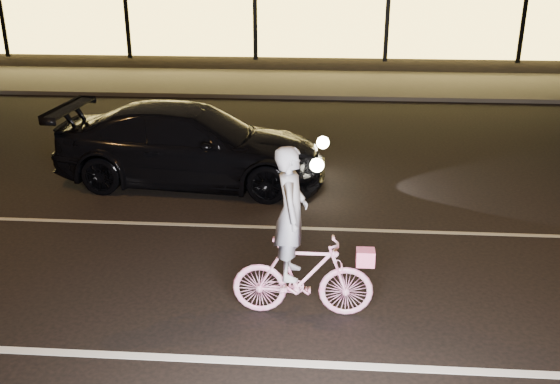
{
  "coord_description": "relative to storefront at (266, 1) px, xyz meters",
  "views": [
    {
      "loc": [
        2.48,
        -7.14,
        4.27
      ],
      "look_at": [
        1.91,
        0.6,
        1.18
      ],
      "focal_mm": 40.0,
      "sensor_mm": 36.0,
      "label": 1
    }
  ],
  "objects": [
    {
      "name": "storefront",
      "position": [
        0.0,
        0.0,
        0.0
      ],
      "size": [
        25.4,
        8.42,
        4.2
      ],
      "color": "black",
      "rests_on": "ground"
    },
    {
      "name": "sedan",
      "position": [
        -0.03,
        -14.95,
        -1.41
      ],
      "size": [
        5.23,
        2.41,
        1.48
      ],
      "rotation": [
        0.0,
        0.0,
        1.5
      ],
      "color": "black",
      "rests_on": "ground"
    },
    {
      "name": "lane_stripe_near",
      "position": [
        0.0,
        -20.47,
        -2.14
      ],
      "size": [
        60.0,
        0.12,
        0.01
      ],
      "primitive_type": "cube",
      "color": "silver",
      "rests_on": "ground"
    },
    {
      "name": "ground",
      "position": [
        0.0,
        -18.97,
        -2.15
      ],
      "size": [
        90.0,
        90.0,
        0.0
      ],
      "primitive_type": "plane",
      "color": "black",
      "rests_on": "ground"
    },
    {
      "name": "lane_stripe_far",
      "position": [
        0.0,
        -16.97,
        -2.14
      ],
      "size": [
        60.0,
        0.1,
        0.01
      ],
      "primitive_type": "cube",
      "color": "gray",
      "rests_on": "ground"
    },
    {
      "name": "cyclist",
      "position": [
        2.22,
        -19.46,
        -1.37
      ],
      "size": [
        1.73,
        0.59,
        2.17
      ],
      "rotation": [
        0.0,
        0.0,
        1.57
      ],
      "color": "#FF46A8",
      "rests_on": "ground"
    },
    {
      "name": "sidewalk",
      "position": [
        0.0,
        -5.97,
        -2.09
      ],
      "size": [
        30.0,
        4.0,
        0.12
      ],
      "primitive_type": "cube",
      "color": "#383533",
      "rests_on": "ground"
    }
  ]
}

